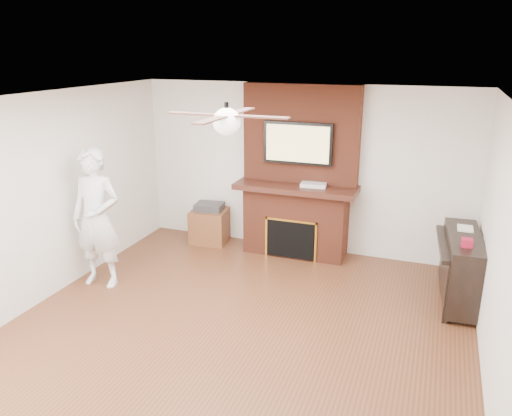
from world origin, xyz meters
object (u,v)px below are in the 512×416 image
(fireplace, at_px, (298,189))
(piano, at_px, (461,266))
(side_table, at_px, (210,224))
(person, at_px, (97,218))

(fireplace, distance_m, piano, 2.49)
(fireplace, relative_size, piano, 1.88)
(fireplace, xyz_separation_m, side_table, (-1.42, -0.07, -0.70))
(fireplace, height_order, person, fireplace)
(fireplace, bearing_deg, piano, -19.41)
(fireplace, relative_size, person, 1.38)
(fireplace, xyz_separation_m, person, (-2.10, -1.93, -0.09))
(person, height_order, piano, person)
(fireplace, bearing_deg, person, -137.39)
(person, height_order, side_table, person)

